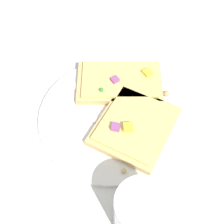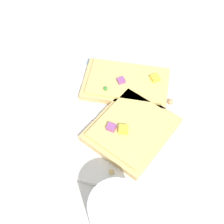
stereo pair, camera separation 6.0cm
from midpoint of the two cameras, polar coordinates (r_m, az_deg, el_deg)
The scene contains 9 objects.
ground_plane at distance 0.62m, azimuth 2.77°, elevation -1.34°, with size 4.00×4.00×0.00m, color beige.
plate at distance 0.62m, azimuth 2.79°, elevation -1.04°, with size 0.29×0.29×0.01m.
fork at distance 0.60m, azimuth 1.25°, elevation -2.06°, with size 0.22×0.08×0.01m.
knife at distance 0.64m, azimuth 1.14°, elevation 3.15°, with size 0.19×0.08×0.01m.
pizza_slice_main at distance 0.59m, azimuth 6.52°, elevation -3.28°, with size 0.18×0.19×0.03m.
pizza_slice_corner at distance 0.65m, azimuth 5.24°, elevation 5.10°, with size 0.18×0.12×0.03m.
crumb_scatter at distance 0.60m, azimuth 5.84°, elevation -1.05°, with size 0.19×0.19×0.01m.
drinking_glass at distance 0.49m, azimuth 4.46°, elevation -18.64°, with size 0.08×0.08×0.10m.
napkin at distance 0.74m, azimuth -4.10°, elevation 11.44°, with size 0.14×0.09×0.01m.
Camera 2 is at (-0.09, 0.32, 0.52)m, focal length 50.00 mm.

